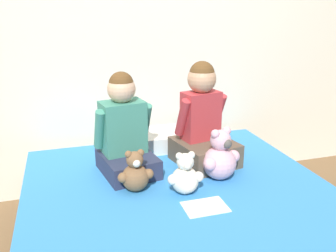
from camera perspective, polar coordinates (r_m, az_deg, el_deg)
name	(u,v)px	position (r m, az deg, el deg)	size (l,w,h in m)	color
wall_behind_bed	(139,18)	(2.57, -4.69, 16.90)	(8.00, 0.06, 2.50)	silver
bed	(191,242)	(1.88, 3.76, -18.06)	(1.63, 1.93, 0.41)	#2D2D33
child_on_left	(124,132)	(2.04, -7.01, -1.01)	(0.35, 0.40, 0.58)	#282D47
child_on_right	(203,124)	(2.16, 5.60, 0.32)	(0.39, 0.41, 0.62)	brown
teddy_bear_held_by_left_child	(135,174)	(1.87, -5.27, -7.63)	(0.19, 0.14, 0.23)	brown
teddy_bear_held_by_right_child	(220,158)	(1.99, 8.35, -5.06)	(0.24, 0.19, 0.30)	#DBA3B2
teddy_bear_between_children	(185,176)	(1.84, 2.76, -8.03)	(0.19, 0.14, 0.23)	silver
pillow_at_headboard	(152,140)	(2.42, -2.60, -2.31)	(0.49, 0.29, 0.11)	silver
sign_card	(205,207)	(1.76, 5.98, -12.78)	(0.21, 0.15, 0.00)	white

